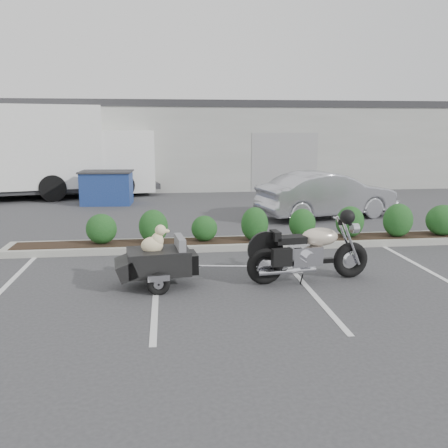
{
  "coord_description": "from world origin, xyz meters",
  "views": [
    {
      "loc": [
        -1.27,
        -8.81,
        2.81
      ],
      "look_at": [
        -0.04,
        1.26,
        0.75
      ],
      "focal_mm": 38.0,
      "sensor_mm": 36.0,
      "label": 1
    }
  ],
  "objects": [
    {
      "name": "building",
      "position": [
        0.0,
        17.0,
        2.0
      ],
      "size": [
        26.0,
        10.0,
        4.0
      ],
      "primitive_type": "cube",
      "color": "#9EA099",
      "rests_on": "ground"
    },
    {
      "name": "delivery_truck",
      "position": [
        -5.76,
        11.41,
        1.77
      ],
      "size": [
        8.41,
        4.34,
        3.68
      ],
      "rotation": [
        0.0,
        0.0,
        0.23
      ],
      "color": "white",
      "rests_on": "ground"
    },
    {
      "name": "planter_kerb",
      "position": [
        1.0,
        2.2,
        0.07
      ],
      "size": [
        12.0,
        1.0,
        0.15
      ],
      "primitive_type": "cube",
      "color": "#9E9E93",
      "rests_on": "ground"
    },
    {
      "name": "sedan",
      "position": [
        3.78,
        5.57,
        0.73
      ],
      "size": [
        4.68,
        2.57,
        1.46
      ],
      "primitive_type": "imported",
      "rotation": [
        0.0,
        0.0,
        1.82
      ],
      "color": "#AEAFB5",
      "rests_on": "ground"
    },
    {
      "name": "dumpster",
      "position": [
        -3.48,
        9.18,
        0.63
      ],
      "size": [
        1.96,
        1.4,
        1.25
      ],
      "rotation": [
        0.0,
        0.0,
        -0.06
      ],
      "color": "navy",
      "rests_on": "ground"
    },
    {
      "name": "pet_trailer",
      "position": [
        -1.46,
        -0.56,
        0.48
      ],
      "size": [
        1.94,
        1.1,
        1.15
      ],
      "rotation": [
        0.0,
        0.0,
        0.12
      ],
      "color": "black",
      "rests_on": "ground"
    },
    {
      "name": "ground",
      "position": [
        0.0,
        0.0,
        0.0
      ],
      "size": [
        90.0,
        90.0,
        0.0
      ],
      "primitive_type": "plane",
      "color": "#38383A",
      "rests_on": "ground"
    },
    {
      "name": "motorcycle",
      "position": [
        1.33,
        -0.58,
        0.55
      ],
      "size": [
        2.41,
        0.89,
        1.39
      ],
      "rotation": [
        0.0,
        0.0,
        0.12
      ],
      "color": "black",
      "rests_on": "ground"
    }
  ]
}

